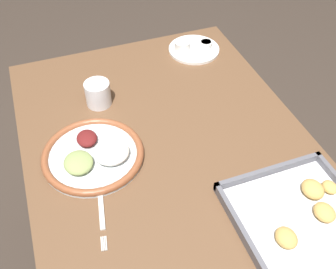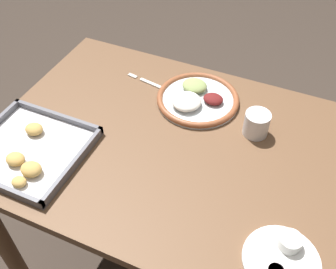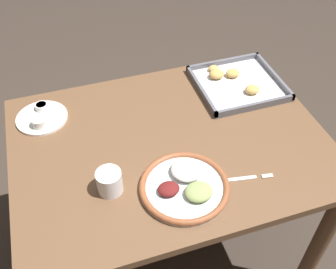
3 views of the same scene
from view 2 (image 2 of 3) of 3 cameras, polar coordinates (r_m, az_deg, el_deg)
ground_plane at (r=1.78m, az=-0.21°, el=-17.24°), size 8.00×8.00×0.00m
dining_table at (r=1.27m, az=-0.28°, el=-4.67°), size 1.05×0.78×0.73m
dinner_plate at (r=1.30m, az=4.22°, el=5.23°), size 0.27×0.27×0.05m
fork at (r=1.37m, az=-1.92°, el=7.19°), size 0.20×0.05×0.00m
saucer_plate at (r=0.98m, az=16.28°, el=-16.75°), size 0.18×0.18×0.04m
baking_tray at (r=1.20m, az=-19.58°, el=-2.28°), size 0.32×0.30×0.04m
drinking_cup at (r=1.20m, az=12.72°, el=1.53°), size 0.08×0.08×0.08m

